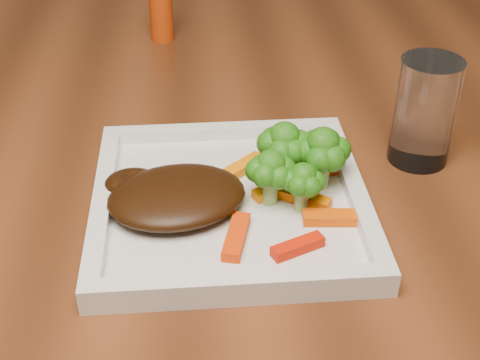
{
  "coord_description": "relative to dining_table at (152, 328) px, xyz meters",
  "views": [
    {
      "loc": [
        0.22,
        -0.89,
        1.16
      ],
      "look_at": [
        0.26,
        -0.35,
        0.79
      ],
      "focal_mm": 50.0,
      "sensor_mm": 36.0,
      "label": 1
    }
  ],
  "objects": [
    {
      "name": "broccoli_0",
      "position": [
        0.17,
        -0.16,
        0.42
      ],
      "size": [
        0.08,
        0.08,
        0.07
      ],
      "primitive_type": null,
      "rotation": [
        0.0,
        0.0,
        0.25
      ],
      "color": "#106511",
      "rests_on": "plate"
    },
    {
      "name": "carrot_1",
      "position": [
        0.21,
        -0.24,
        0.39
      ],
      "size": [
        0.07,
        0.02,
        0.01
      ],
      "primitive_type": "cube",
      "rotation": [
        0.0,
        0.0,
        -0.08
      ],
      "color": "#DB4903",
      "rests_on": "plate"
    },
    {
      "name": "carrot_6",
      "position": [
        0.16,
        -0.19,
        0.39
      ],
      "size": [
        0.05,
        0.04,
        0.01
      ],
      "primitive_type": "cube",
      "rotation": [
        0.0,
        0.0,
        0.48
      ],
      "color": "orange",
      "rests_on": "plate"
    },
    {
      "name": "carrot_4",
      "position": [
        0.13,
        -0.15,
        0.39
      ],
      "size": [
        0.05,
        0.05,
        0.01
      ],
      "primitive_type": "cube",
      "rotation": [
        0.0,
        0.0,
        0.72
      ],
      "color": "orange",
      "rests_on": "plate"
    },
    {
      "name": "carrot_5",
      "position": [
        0.18,
        -0.21,
        0.39
      ],
      "size": [
        0.05,
        0.04,
        0.01
      ],
      "primitive_type": "cube",
      "rotation": [
        0.0,
        0.0,
        -0.57
      ],
      "color": "#FD6E04",
      "rests_on": "plate"
    },
    {
      "name": "dining_table",
      "position": [
        0.0,
        0.0,
        0.0
      ],
      "size": [
        1.6,
        0.9,
        0.75
      ],
      "primitive_type": null,
      "color": "#623016",
      "rests_on": "floor"
    },
    {
      "name": "carrot_0",
      "position": [
        0.17,
        -0.28,
        0.39
      ],
      "size": [
        0.05,
        0.03,
        0.01
      ],
      "primitive_type": "cube",
      "rotation": [
        0.0,
        0.0,
        0.41
      ],
      "color": "red",
      "rests_on": "plate"
    },
    {
      "name": "carrot_3",
      "position": [
        0.21,
        -0.16,
        0.39
      ],
      "size": [
        0.06,
        0.03,
        0.01
      ],
      "primitive_type": "cube",
      "rotation": [
        0.0,
        0.0,
        0.32
      ],
      "color": "#FF3904",
      "rests_on": "plate"
    },
    {
      "name": "carrot_2",
      "position": [
        0.11,
        -0.26,
        0.39
      ],
      "size": [
        0.03,
        0.06,
        0.01
      ],
      "primitive_type": "cube",
      "rotation": [
        0.0,
        0.0,
        1.32
      ],
      "color": "red",
      "rests_on": "plate"
    },
    {
      "name": "steak",
      "position": [
        0.06,
        -0.21,
        0.4
      ],
      "size": [
        0.15,
        0.13,
        0.03
      ],
      "primitive_type": "ellipsoid",
      "rotation": [
        0.0,
        0.0,
        0.19
      ],
      "color": "black",
      "rests_on": "plate"
    },
    {
      "name": "plate",
      "position": [
        0.11,
        -0.2,
        0.38
      ],
      "size": [
        0.27,
        0.27,
        0.01
      ],
      "primitive_type": "cube",
      "color": "white",
      "rests_on": "dining_table"
    },
    {
      "name": "broccoli_1",
      "position": [
        0.21,
        -0.18,
        0.42
      ],
      "size": [
        0.07,
        0.07,
        0.06
      ],
      "primitive_type": null,
      "rotation": [
        0.0,
        0.0,
        0.09
      ],
      "color": "#367313",
      "rests_on": "plate"
    },
    {
      "name": "drinking_glass",
      "position": [
        0.33,
        -0.12,
        0.44
      ],
      "size": [
        0.07,
        0.07,
        0.12
      ],
      "primitive_type": "cylinder",
      "rotation": [
        0.0,
        0.0,
        0.02
      ],
      "color": "silver",
      "rests_on": "dining_table"
    },
    {
      "name": "spice_shaker",
      "position": [
        0.04,
        0.25,
        0.42
      ],
      "size": [
        0.04,
        0.04,
        0.09
      ],
      "primitive_type": "cylinder",
      "rotation": [
        0.0,
        0.0,
        -0.13
      ],
      "color": "#B33609",
      "rests_on": "dining_table"
    },
    {
      "name": "broccoli_2",
      "position": [
        0.18,
        -0.22,
        0.42
      ],
      "size": [
        0.06,
        0.06,
        0.06
      ],
      "primitive_type": null,
      "rotation": [
        0.0,
        0.0,
        0.32
      ],
      "color": "#146B11",
      "rests_on": "plate"
    },
    {
      "name": "broccoli_3",
      "position": [
        0.15,
        -0.2,
        0.42
      ],
      "size": [
        0.06,
        0.06,
        0.06
      ],
      "primitive_type": null,
      "rotation": [
        0.0,
        0.0,
        -0.11
      ],
      "color": "#207814",
      "rests_on": "plate"
    }
  ]
}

